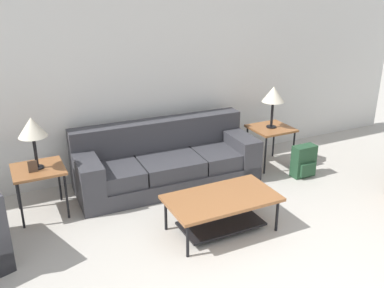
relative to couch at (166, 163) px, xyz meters
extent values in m
cube|color=silver|center=(0.06, 0.58, 1.00)|extent=(8.88, 0.06, 2.60)
cube|color=#38383D|center=(0.00, -0.05, -0.19)|extent=(2.41, 0.97, 0.22)
cube|color=#38383D|center=(-0.80, -0.04, 0.02)|extent=(0.80, 0.83, 0.20)
cube|color=#38383D|center=(0.00, -0.07, 0.02)|extent=(0.80, 0.83, 0.20)
cube|color=#38383D|center=(0.79, -0.10, 0.02)|extent=(0.80, 0.83, 0.20)
cube|color=#38383D|center=(0.01, 0.26, 0.32)|extent=(2.39, 0.34, 0.40)
cube|color=#38383D|center=(-1.05, -0.02, -0.01)|extent=(0.31, 0.90, 0.58)
cube|color=#38383D|center=(1.05, -0.09, -0.01)|extent=(0.31, 0.90, 0.58)
cube|color=#935B33|center=(0.09, -1.34, 0.10)|extent=(1.20, 0.67, 0.04)
cylinder|color=black|center=(-0.45, -1.61, -0.11)|extent=(0.03, 0.03, 0.38)
cylinder|color=black|center=(0.62, -1.61, -0.11)|extent=(0.03, 0.03, 0.38)
cylinder|color=black|center=(-0.45, -1.06, -0.11)|extent=(0.03, 0.03, 0.38)
cylinder|color=black|center=(0.62, -1.06, -0.11)|extent=(0.03, 0.03, 0.38)
cube|color=black|center=(0.09, -1.34, -0.22)|extent=(0.90, 0.47, 0.02)
cube|color=#935B33|center=(-1.61, -0.10, 0.27)|extent=(0.57, 0.55, 0.03)
cylinder|color=black|center=(-1.86, -0.34, -0.02)|extent=(0.03, 0.03, 0.55)
cylinder|color=black|center=(-1.37, -0.34, -0.02)|extent=(0.03, 0.03, 0.55)
cylinder|color=black|center=(-1.86, 0.14, -0.02)|extent=(0.03, 0.03, 0.55)
cylinder|color=black|center=(-1.37, 0.14, -0.02)|extent=(0.03, 0.03, 0.55)
cube|color=#935B33|center=(1.61, -0.10, 0.27)|extent=(0.57, 0.55, 0.03)
cylinder|color=black|center=(1.36, -0.34, -0.02)|extent=(0.03, 0.03, 0.55)
cylinder|color=black|center=(1.85, -0.34, -0.02)|extent=(0.03, 0.03, 0.55)
cylinder|color=black|center=(1.36, 0.14, -0.02)|extent=(0.03, 0.03, 0.55)
cylinder|color=black|center=(1.85, 0.14, -0.02)|extent=(0.03, 0.03, 0.55)
cylinder|color=black|center=(-1.61, -0.10, 0.30)|extent=(0.14, 0.14, 0.02)
cylinder|color=black|center=(-1.61, -0.10, 0.49)|extent=(0.04, 0.04, 0.37)
cone|color=beige|center=(-1.61, -0.10, 0.78)|extent=(0.32, 0.32, 0.22)
cylinder|color=black|center=(1.61, -0.10, 0.30)|extent=(0.14, 0.14, 0.02)
cylinder|color=black|center=(1.61, -0.10, 0.49)|extent=(0.04, 0.04, 0.37)
cone|color=beige|center=(1.61, -0.10, 0.78)|extent=(0.32, 0.32, 0.22)
cube|color=#23472D|center=(1.80, -0.63, -0.07)|extent=(0.33, 0.17, 0.45)
cube|color=#23472D|center=(1.80, -0.73, -0.16)|extent=(0.24, 0.05, 0.18)
cylinder|color=#23472D|center=(1.71, -0.53, -0.05)|extent=(0.02, 0.02, 0.34)
cylinder|color=#23472D|center=(1.89, -0.53, -0.05)|extent=(0.02, 0.02, 0.34)
cube|color=#4C3828|center=(-1.67, -0.18, 0.35)|extent=(0.10, 0.04, 0.13)
camera|label=1|loc=(-1.99, -4.83, 2.30)|focal=40.00mm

